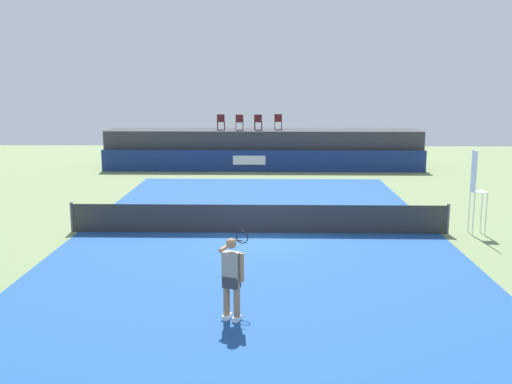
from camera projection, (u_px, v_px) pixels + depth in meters
The scene contains 14 objects.
ground_plane at pixel (260, 213), 22.37m from camera, with size 48.00×48.00×0.00m, color #6B7F51.
court_inner at pixel (259, 233), 19.42m from camera, with size 12.00×22.00×0.00m, color #1C478C.
sponsor_wall at pixel (263, 161), 32.58m from camera, with size 18.00×0.22×1.20m.
spectator_platform at pixel (263, 148), 34.25m from camera, with size 18.00×2.80×2.20m, color #38383D.
spectator_chair_far_left at pixel (221, 121), 33.96m from camera, with size 0.45×0.45×0.89m.
spectator_chair_left at pixel (239, 121), 33.68m from camera, with size 0.47×0.47×0.89m.
spectator_chair_center at pixel (258, 121), 33.74m from camera, with size 0.47×0.47×0.89m.
spectator_chair_right at pixel (278, 121), 34.13m from camera, with size 0.44×0.44×0.89m.
umpire_chair at pixel (476, 186), 18.97m from camera, with size 0.45×0.45×2.76m.
tennis_net at pixel (259, 219), 19.33m from camera, with size 12.40×0.02×0.95m, color #2D2D2D.
net_post_near at pixel (72, 217), 19.47m from camera, with size 0.10×0.10×1.00m, color #4C4C51.
net_post_far at pixel (448, 219), 19.19m from camera, with size 0.10×0.10×1.00m, color #4C4C51.
tennis_player at pixel (232, 276), 12.16m from camera, with size 0.59×1.26×1.77m.
tennis_ball at pixel (158, 221), 20.87m from camera, with size 0.07×0.07×0.07m, color #D8EA33.
Camera 1 is at (0.34, -18.84, 4.90)m, focal length 41.21 mm.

